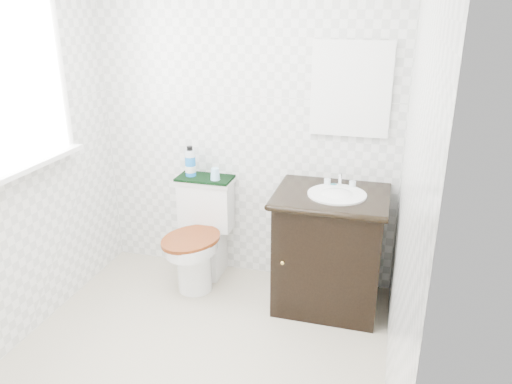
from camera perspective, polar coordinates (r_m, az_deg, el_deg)
The scene contains 12 objects.
floor at distance 3.07m, azimuth -7.76°, elevation -19.37°, with size 2.40×2.40×0.00m, color beige.
wall_back at distance 3.57m, azimuth -1.22°, elevation 8.24°, with size 2.40×2.40×0.00m, color white.
wall_right at distance 2.28m, azimuth 17.07°, elevation 0.01°, with size 2.40×2.40×0.00m, color white.
window at distance 3.19m, azimuth -25.74°, elevation 11.13°, with size 0.02×0.70×0.90m, color white.
mirror at distance 3.37m, azimuth 10.79°, elevation 11.46°, with size 0.50×0.02×0.60m, color silver.
toilet at distance 3.74m, azimuth -6.28°, elevation -5.32°, with size 0.47×0.66×0.77m.
vanity at distance 3.43m, azimuth 8.44°, elevation -6.20°, with size 0.73×0.62×0.92m.
trash_bin at distance 3.65m, azimuth 3.65°, elevation -9.16°, with size 0.24×0.21×0.30m.
towel at distance 3.67m, azimuth -5.86°, elevation 1.60°, with size 0.41×0.22×0.02m, color black.
mouthwash_bottle at distance 3.68m, azimuth -7.52°, elevation 3.38°, with size 0.08×0.08×0.22m.
cup at distance 3.59m, azimuth -4.70°, elevation 2.07°, with size 0.07×0.07×0.09m, color #9BD8FF.
soap_bar at distance 3.40m, azimuth 8.82°, elevation 0.83°, with size 0.07×0.04×0.02m, color #1B7281.
Camera 1 is at (0.99, -2.14, 1.97)m, focal length 35.00 mm.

